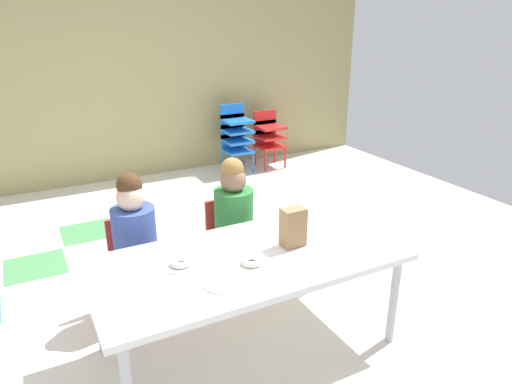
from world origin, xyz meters
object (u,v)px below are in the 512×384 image
Objects in this scene: kid_chair_blue_stack at (236,134)px; paper_plate_near_edge at (181,265)px; donut_powdered_loose at (251,261)px; craft_table at (248,264)px; paper_plate_center_table at (222,283)px; kid_chair_red_stack at (269,135)px; donut_powdered_on_plate at (181,262)px; paper_bag_brown at (293,227)px; seated_child_near_camera at (134,232)px; seated_child_middle_seat at (233,212)px.

paper_plate_near_edge is at bearing -120.20° from kid_chair_blue_stack.
donut_powdered_loose is (0.33, -0.14, 0.01)m from paper_plate_near_edge.
paper_plate_center_table is (-0.23, -0.18, 0.05)m from craft_table.
craft_table is at bearing -121.01° from kid_chair_red_stack.
paper_plate_center_table is 0.24m from donut_powdered_loose.
paper_plate_center_table is 1.57× the size of donut_powdered_on_plate.
paper_plate_center_table is at bearing -153.60° from donut_powdered_loose.
paper_bag_brown reaches higher than craft_table.
seated_child_near_camera reaches higher than donut_powdered_loose.
craft_table is 0.36m from paper_plate_near_edge.
donut_powdered_on_plate is at bearing -79.53° from seated_child_near_camera.
paper_bag_brown reaches higher than paper_plate_near_edge.
paper_plate_center_table is at bearing -142.03° from craft_table.
kid_chair_blue_stack is at bearing 63.49° from paper_plate_center_table.
seated_child_near_camera and seated_child_middle_seat have the same top height.
seated_child_middle_seat is 8.01× the size of donut_powdered_on_plate.
seated_child_middle_seat is 2.58m from kid_chair_blue_stack.
donut_powdered_on_plate reaches higher than paper_plate_center_table.
donut_powdered_on_plate reaches higher than craft_table.
craft_table is at bearing -179.53° from paper_bag_brown.
seated_child_middle_seat is at bearing 96.50° from paper_bag_brown.
seated_child_near_camera is at bearing 105.04° from paper_plate_center_table.
seated_child_middle_seat reaches higher than donut_powdered_on_plate.
paper_bag_brown is at bearing 14.90° from donut_powdered_loose.
seated_child_near_camera is 1.35× the size of kid_chair_red_stack.
seated_child_near_camera is at bearing 100.47° from paper_plate_near_edge.
seated_child_middle_seat reaches higher than donut_powdered_loose.
paper_bag_brown is at bearing -5.99° from paper_plate_near_edge.
kid_chair_blue_stack is at bearing 64.21° from seated_child_middle_seat.
seated_child_middle_seat is at bearing 61.47° from paper_plate_center_table.
paper_plate_center_table is 0.28m from donut_powdered_on_plate.
seated_child_middle_seat is at bearing -124.01° from kid_chair_red_stack.
seated_child_middle_seat is (0.21, 0.63, 0.03)m from craft_table.
paper_bag_brown is 1.22× the size of paper_plate_near_edge.
donut_powdered_on_plate is (-0.35, 0.07, 0.07)m from craft_table.
kid_chair_blue_stack reaches higher than paper_bag_brown.
craft_table is 9.14× the size of paper_plate_near_edge.
kid_chair_red_stack is at bearing 53.63° from donut_powdered_on_plate.
paper_bag_brown is 0.55m from paper_plate_center_table.
paper_plate_near_edge is (-1.68, -2.88, 0.12)m from kid_chair_blue_stack.
craft_table is 1.79× the size of seated_child_middle_seat.
donut_powdered_on_plate is at bearing 114.47° from paper_plate_center_table.
kid_chair_blue_stack is 3.14m from paper_bag_brown.
donut_powdered_loose is (0.43, -0.70, 0.04)m from seated_child_near_camera.
kid_chair_blue_stack reaches higher than paper_plate_center_table.
kid_chair_blue_stack is 3.64× the size of paper_bag_brown.
donut_powdered_on_plate is (-0.55, -0.56, 0.05)m from seated_child_middle_seat.
donut_powdered_loose is (-1.35, -3.03, 0.13)m from kid_chair_blue_stack.
kid_chair_blue_stack is (1.78, 2.33, -0.10)m from seated_child_near_camera.
kid_chair_red_stack is 3.53m from donut_powdered_loose.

